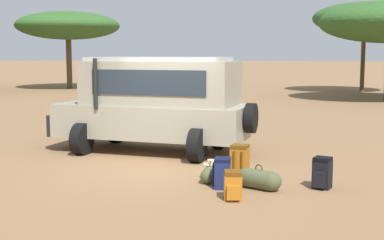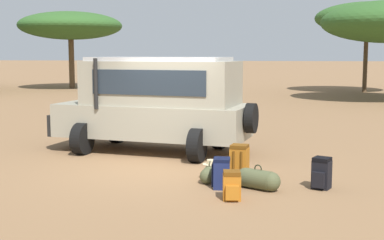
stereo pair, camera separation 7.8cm
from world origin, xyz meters
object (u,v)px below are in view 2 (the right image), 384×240
Objects in this scene: backpack_cluster_center at (239,161)px; acacia_tree_centre_back at (71,26)px; safari_vehicle at (157,102)px; acacia_tree_right_mid at (367,18)px; duffel_bag_soft_canvas at (258,179)px; backpack_beside_front_wheel at (232,186)px; backpack_outermost at (321,174)px; duffel_bag_low_black_case at (210,173)px; backpack_near_rear_wheel at (222,174)px.

acacia_tree_centre_back is at bearing 119.14° from backpack_cluster_center.
safari_vehicle is at bearing -62.81° from acacia_tree_centre_back.
duffel_bag_soft_canvas is at bearing -101.94° from acacia_tree_right_mid.
safari_vehicle reaches higher than backpack_cluster_center.
safari_vehicle is 0.72× the size of acacia_tree_centre_back.
backpack_beside_front_wheel is 1.87m from backpack_cluster_center.
acacia_tree_right_mid reaches higher than backpack_outermost.
backpack_outermost is 1.20m from duffel_bag_soft_canvas.
duffel_bag_low_black_case is at bearing -62.28° from acacia_tree_centre_back.
safari_vehicle is at bearing 129.08° from duffel_bag_soft_canvas.
duffel_bag_soft_canvas is 0.11× the size of acacia_tree_centre_back.
backpack_beside_front_wheel is 0.07× the size of acacia_tree_centre_back.
backpack_near_rear_wheel is at bearing -58.70° from safari_vehicle.
backpack_near_rear_wheel is (-0.26, 0.78, 0.03)m from backpack_beside_front_wheel.
backpack_cluster_center reaches higher than backpack_outermost.
safari_vehicle is 4.98m from backpack_beside_front_wheel.
acacia_tree_right_mid is (6.54, 25.77, 4.60)m from duffel_bag_low_black_case.
backpack_beside_front_wheel is at bearing -71.70° from backpack_near_rear_wheel.
safari_vehicle is at bearing 121.75° from duffel_bag_low_black_case.
acacia_tree_centre_back is at bearing 117.72° from duffel_bag_low_black_case.
backpack_cluster_center is (2.34, -2.38, -0.97)m from safari_vehicle.
backpack_outermost is at bearing 11.09° from duffel_bag_soft_canvas.
safari_vehicle reaches higher than duffel_bag_low_black_case.
backpack_outermost is (3.96, -3.19, -1.00)m from safari_vehicle.
acacia_tree_centre_back reaches higher than backpack_near_rear_wheel.
backpack_cluster_center is 1.10× the size of backpack_outermost.
safari_vehicle is 9.47× the size of backpack_near_rear_wheel.
acacia_tree_right_mid reaches higher than duffel_bag_soft_canvas.
backpack_outermost is at bearing 8.66° from backpack_near_rear_wheel.
backpack_cluster_center is 1.14× the size of backpack_near_rear_wheel.
backpack_outermost is at bearing -7.63° from duffel_bag_low_black_case.
backpack_beside_front_wheel is 1.46m from duffel_bag_low_black_case.
safari_vehicle is 6.26× the size of duffel_bag_low_black_case.
backpack_beside_front_wheel is 0.82m from backpack_near_rear_wheel.
backpack_beside_front_wheel is 0.58× the size of duffel_bag_low_black_case.
duffel_bag_low_black_case is (-0.32, 0.57, -0.12)m from backpack_near_rear_wheel.
backpack_outermost is at bearing -26.74° from backpack_cluster_center.
acacia_tree_centre_back is (-14.24, 27.36, 4.20)m from backpack_beside_front_wheel.
backpack_cluster_center is 1.12m from backpack_near_rear_wheel.
duffel_bag_low_black_case is (-0.55, -0.52, -0.16)m from backpack_cluster_center.
backpack_beside_front_wheel is 0.60× the size of duffel_bag_soft_canvas.
backpack_beside_front_wheel is at bearing -60.86° from safari_vehicle.
safari_vehicle is 9.14× the size of backpack_outermost.
acacia_tree_right_mid is (4.39, 26.05, 4.47)m from backpack_outermost.
acacia_tree_centre_back reaches higher than backpack_beside_front_wheel.
safari_vehicle is 5.18m from backpack_outermost.
backpack_outermost is 2.18m from duffel_bag_low_black_case.
backpack_cluster_center is 26.32m from acacia_tree_right_mid.
acacia_tree_right_mid is at bearing 76.64° from backpack_cluster_center.
acacia_tree_right_mid reaches higher than duffel_bag_low_black_case.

